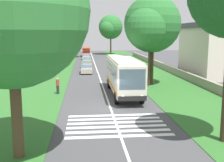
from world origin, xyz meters
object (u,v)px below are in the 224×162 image
(roadside_tree_left_0, at_px, (64,24))
(roadside_tree_right_0, at_px, (110,28))
(roadside_building, at_px, (223,49))
(coach_bus, at_px, (123,74))
(trailing_car_0, at_px, (86,69))
(pedestrian, at_px, (58,86))
(trailing_minibus_0, at_px, (86,51))
(roadside_tree_left_2, at_px, (72,30))
(roadside_tree_right_1, at_px, (150,26))
(trailing_car_1, at_px, (87,65))
(utility_pole, at_px, (149,49))
(trailing_car_2, at_px, (87,61))
(roadside_tree_left_1, at_px, (7,13))
(trailing_car_3, at_px, (86,57))

(roadside_tree_left_0, distance_m, roadside_tree_right_0, 30.07)
(roadside_tree_left_0, xyz_separation_m, roadside_building, (-16.76, -24.33, -4.08))
(coach_bus, bearing_deg, trailing_car_0, 12.60)
(pedestrian, bearing_deg, trailing_minibus_0, -3.89)
(roadside_tree_left_2, relative_size, roadside_tree_right_1, 1.00)
(trailing_car_1, relative_size, roadside_tree_right_1, 0.40)
(roadside_tree_right_1, bearing_deg, pedestrian, 112.84)
(trailing_minibus_0, height_order, utility_pole, utility_pole)
(trailing_car_2, bearing_deg, trailing_car_1, 179.20)
(trailing_minibus_0, bearing_deg, roadside_tree_left_2, 128.78)
(coach_bus, distance_m, roadside_tree_left_1, 16.94)
(roadside_tree_left_2, bearing_deg, pedestrian, -179.59)
(roadside_tree_left_0, relative_size, roadside_tree_right_1, 1.02)
(roadside_building, bearing_deg, roadside_tree_left_2, 34.34)
(roadside_tree_left_1, bearing_deg, roadside_tree_right_0, -9.08)
(trailing_car_3, distance_m, roadside_tree_left_2, 10.40)
(roadside_tree_left_2, xyz_separation_m, pedestrian, (-45.52, -0.33, -6.23))
(trailing_car_3, relative_size, utility_pole, 0.51)
(pedestrian, bearing_deg, trailing_car_3, -4.81)
(roadside_tree_left_0, bearing_deg, roadside_tree_left_2, -2.44)
(trailing_car_2, height_order, roadside_building, roadside_building)
(trailing_car_0, relative_size, trailing_minibus_0, 0.72)
(trailing_car_2, bearing_deg, trailing_car_3, 0.39)
(utility_pole, distance_m, pedestrian, 11.55)
(trailing_car_2, relative_size, trailing_car_3, 1.00)
(utility_pole, relative_size, pedestrian, 4.98)
(coach_bus, relative_size, trailing_minibus_0, 1.86)
(trailing_minibus_0, distance_m, roadside_tree_right_0, 11.93)
(roadside_building, bearing_deg, roadside_tree_left_0, 55.44)
(roadside_tree_right_1, bearing_deg, roadside_tree_left_0, 26.76)
(roadside_tree_left_0, bearing_deg, roadside_tree_right_1, -153.24)
(roadside_building, relative_size, pedestrian, 7.06)
(coach_bus, distance_m, trailing_car_3, 39.13)
(roadside_tree_left_1, relative_size, roadside_tree_right_0, 0.95)
(roadside_tree_left_0, distance_m, roadside_tree_left_1, 42.88)
(trailing_car_1, relative_size, roadside_tree_left_1, 0.39)
(coach_bus, relative_size, trailing_car_1, 2.60)
(trailing_car_1, bearing_deg, coach_bus, -171.00)
(trailing_car_2, xyz_separation_m, trailing_minibus_0, (19.24, -0.02, 0.88))
(trailing_car_1, relative_size, trailing_car_2, 1.00)
(roadside_tree_left_2, height_order, pedestrian, roadside_tree_left_2)
(roadside_tree_left_0, relative_size, pedestrian, 6.45)
(utility_pole, xyz_separation_m, roadside_building, (7.37, -12.86, -0.48))
(trailing_car_1, xyz_separation_m, trailing_car_3, (16.55, -0.04, 0.00))
(trailing_car_3, height_order, utility_pole, utility_pole)
(roadside_tree_left_2, height_order, roadside_tree_right_0, roadside_tree_right_0)
(trailing_car_3, relative_size, roadside_building, 0.36)
(roadside_tree_right_0, relative_size, utility_pole, 1.38)
(trailing_car_2, distance_m, roadside_building, 27.20)
(trailing_minibus_0, relative_size, roadside_tree_right_0, 0.52)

